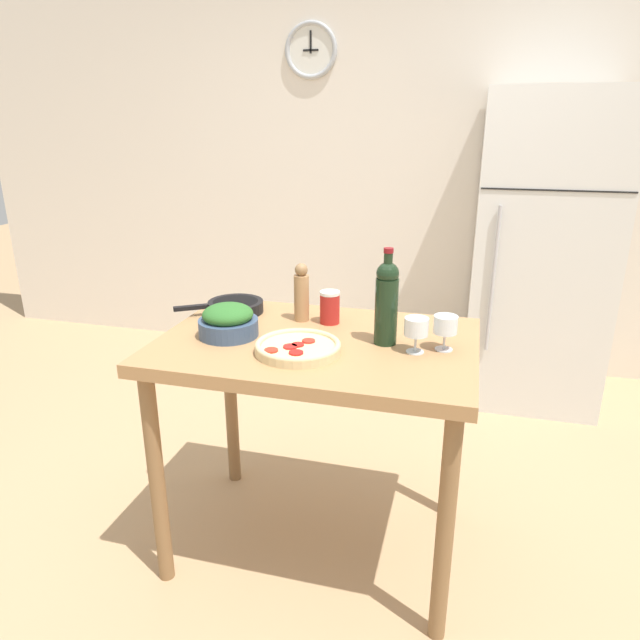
{
  "coord_description": "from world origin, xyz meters",
  "views": [
    {
      "loc": [
        0.5,
        -1.82,
        1.62
      ],
      "look_at": [
        0.0,
        0.04,
        0.94
      ],
      "focal_mm": 32.0,
      "sensor_mm": 36.0,
      "label": 1
    }
  ],
  "objects": [
    {
      "name": "ground_plane",
      "position": [
        0.0,
        0.0,
        0.0
      ],
      "size": [
        14.0,
        14.0,
        0.0
      ],
      "primitive_type": "plane",
      "color": "tan"
    },
    {
      "name": "wall_back",
      "position": [
        -0.0,
        2.07,
        1.3
      ],
      "size": [
        6.4,
        0.09,
        2.6
      ],
      "color": "silver",
      "rests_on": "ground_plane"
    },
    {
      "name": "refrigerator",
      "position": [
        0.89,
        1.66,
        0.89
      ],
      "size": [
        0.75,
        0.74,
        1.79
      ],
      "color": "silver",
      "rests_on": "ground_plane"
    },
    {
      "name": "prep_counter",
      "position": [
        0.0,
        0.0,
        0.77
      ],
      "size": [
        1.12,
        0.77,
        0.88
      ],
      "color": "#A87A4C",
      "rests_on": "ground_plane"
    },
    {
      "name": "wine_bottle",
      "position": [
        0.24,
        0.03,
        1.04
      ],
      "size": [
        0.08,
        0.08,
        0.34
      ],
      "color": "black",
      "rests_on": "prep_counter"
    },
    {
      "name": "wine_glass_near",
      "position": [
        0.35,
        -0.03,
        0.97
      ],
      "size": [
        0.08,
        0.08,
        0.12
      ],
      "color": "silver",
      "rests_on": "prep_counter"
    },
    {
      "name": "wine_glass_far",
      "position": [
        0.44,
        0.02,
        0.97
      ],
      "size": [
        0.08,
        0.08,
        0.12
      ],
      "color": "silver",
      "rests_on": "prep_counter"
    },
    {
      "name": "pepper_mill",
      "position": [
        -0.11,
        0.18,
        0.99
      ],
      "size": [
        0.06,
        0.06,
        0.23
      ],
      "color": "#AD7F51",
      "rests_on": "prep_counter"
    },
    {
      "name": "salad_bowl",
      "position": [
        -0.32,
        -0.05,
        0.94
      ],
      "size": [
        0.21,
        0.21,
        0.12
      ],
      "color": "#384C6B",
      "rests_on": "prep_counter"
    },
    {
      "name": "homemade_pizza",
      "position": [
        -0.03,
        -0.13,
        0.9
      ],
      "size": [
        0.29,
        0.29,
        0.04
      ],
      "color": "#DBC189",
      "rests_on": "prep_counter"
    },
    {
      "name": "salt_canister",
      "position": [
        0.0,
        0.18,
        0.95
      ],
      "size": [
        0.08,
        0.08,
        0.13
      ],
      "color": "#B2231E",
      "rests_on": "prep_counter"
    },
    {
      "name": "cast_iron_skillet",
      "position": [
        -0.4,
        0.21,
        0.91
      ],
      "size": [
        0.32,
        0.25,
        0.05
      ],
      "color": "black",
      "rests_on": "prep_counter"
    }
  ]
}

